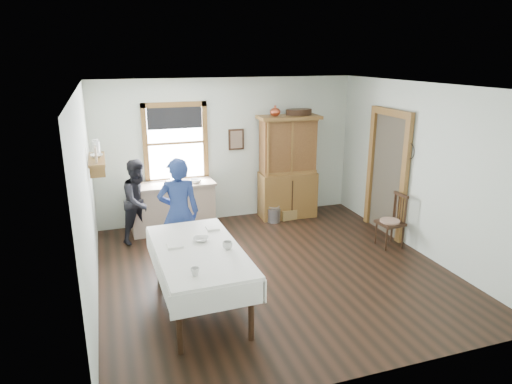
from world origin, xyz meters
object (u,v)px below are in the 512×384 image
work_counter (172,207)px  figure_dark (140,204)px  china_hutch (288,167)px  dining_table (199,278)px  pail (274,215)px  spindle_chair (390,220)px  wicker_basket (288,214)px  woman_blue (179,217)px

work_counter → figure_dark: size_ratio=1.16×
china_hutch → dining_table: china_hutch is taller
work_counter → pail: work_counter is taller
work_counter → china_hutch: bearing=-1.7°
figure_dark → dining_table: bearing=-114.2°
work_counter → spindle_chair: size_ratio=1.68×
work_counter → wicker_basket: 2.25m
dining_table → wicker_basket: dining_table is taller
pail → work_counter: bearing=173.8°
spindle_chair → figure_dark: size_ratio=0.69×
spindle_chair → wicker_basket: (-1.11, 1.78, -0.36)m
work_counter → dining_table: bearing=-93.8°
figure_dark → spindle_chair: bearing=-57.8°
pail → wicker_basket: pail is taller
china_hutch → pail: (-0.37, -0.22, -0.87)m
wicker_basket → pail: bearing=-168.1°
woman_blue → figure_dark: bearing=-62.3°
dining_table → spindle_chair: spindle_chair is taller
dining_table → wicker_basket: bearing=49.3°
spindle_chair → woman_blue: size_ratio=0.59×
china_hutch → work_counter: bearing=-177.0°
work_counter → china_hutch: china_hutch is taller
pail → wicker_basket: (0.32, 0.07, -0.04)m
dining_table → pail: bearing=52.7°
spindle_chair → figure_dark: 4.23m
china_hutch → dining_table: bearing=-127.1°
pail → figure_dark: size_ratio=0.20×
work_counter → spindle_chair: (3.33, -1.92, 0.02)m
work_counter → figure_dark: (-0.59, -0.34, 0.23)m
dining_table → spindle_chair: bearing=14.8°
dining_table → china_hutch: bearing=50.3°
spindle_chair → pail: 2.25m
spindle_chair → work_counter: bearing=145.2°
pail → figure_dark: bearing=-176.9°
pail → woman_blue: bearing=-146.9°
spindle_chair → china_hutch: bearing=113.9°
pail → china_hutch: bearing=31.3°
wicker_basket → figure_dark: bearing=-175.9°
work_counter → spindle_chair: bearing=-32.0°
dining_table → woman_blue: woman_blue is taller
china_hutch → figure_dark: size_ratio=1.50×
china_hutch → pail: size_ratio=7.43×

